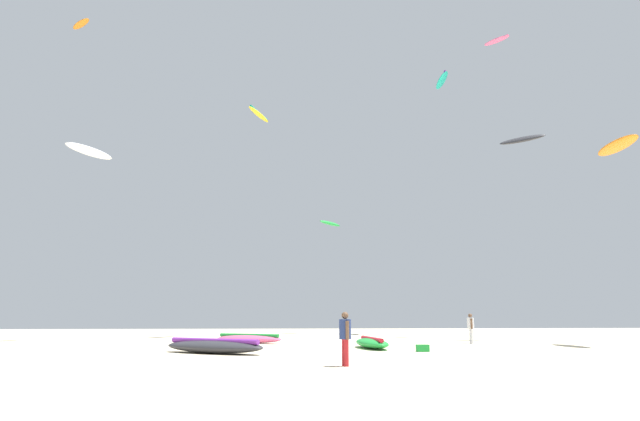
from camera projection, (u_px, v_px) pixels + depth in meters
The scene contains 15 objects.
ground_plane at pixel (379, 381), 13.71m from camera, with size 120.00×120.00×0.00m, color beige.
person_foreground at pixel (345, 334), 17.88m from camera, with size 0.39×0.57×1.74m.
person_midground at pixel (471, 326), 32.57m from camera, with size 0.40×0.58×1.76m.
kite_grounded_near at pixel (372, 343), 27.65m from camera, with size 1.53×4.74×0.56m.
kite_grounded_mid at pixel (249, 339), 33.03m from camera, with size 4.61×3.70×0.59m.
kite_grounded_far at pixel (214, 346), 23.91m from camera, with size 5.20×4.35×0.67m.
cooler_box at pixel (423, 348), 25.01m from camera, with size 0.56×0.36×0.32m, color green.
kite_aloft_0 at pixel (330, 223), 54.66m from camera, with size 2.93×3.20×0.65m.
kite_aloft_1 at pixel (522, 140), 41.13m from camera, with size 3.20×3.03×0.80m.
kite_aloft_2 at pixel (442, 80), 56.45m from camera, with size 1.72×4.24×0.97m.
kite_aloft_3 at pixel (497, 40), 49.37m from camera, with size 2.05×2.41×0.31m.
kite_aloft_4 at pixel (90, 151), 38.98m from camera, with size 3.02×4.30×0.52m.
kite_aloft_5 at pixel (259, 114), 47.90m from camera, with size 2.42×3.87×0.90m.
kite_aloft_6 at pixel (81, 24), 49.51m from camera, with size 2.46×2.54×0.36m.
kite_aloft_7 at pixel (617, 146), 33.01m from camera, with size 1.55×4.18×0.56m.
Camera 1 is at (-2.71, -14.09, 1.59)m, focal length 30.64 mm.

